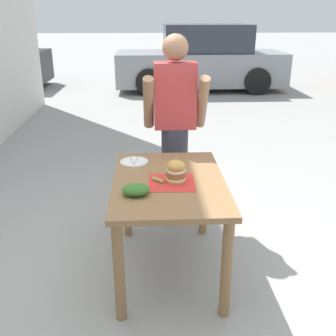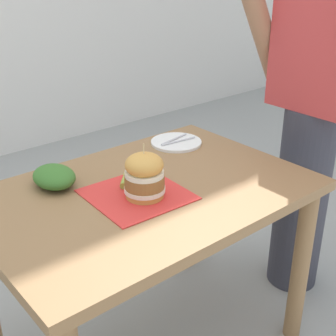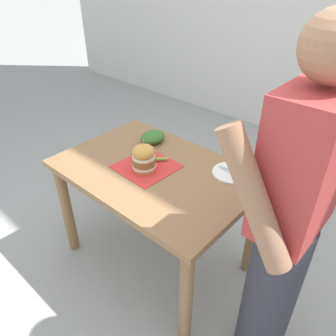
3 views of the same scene
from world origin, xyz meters
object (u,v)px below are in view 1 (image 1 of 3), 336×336
object	(u,v)px
side_plate_with_forks	(134,162)
parked_car_far_end	(201,61)
side_salad	(136,190)
sandwich	(176,171)
pickle_spear	(158,180)
diner_across_table	(175,129)
patio_table	(169,195)

from	to	relation	value
side_plate_with_forks	parked_car_far_end	distance (m)	7.51
side_salad	parked_car_far_end	xyz separation A→B (m)	(1.47, 7.96, -0.06)
sandwich	side_salad	size ratio (longest dim) A/B	1.07
parked_car_far_end	side_plate_with_forks	bearing A→B (deg)	-101.49
pickle_spear	diner_across_table	world-z (taller)	diner_across_table
parked_car_far_end	patio_table	bearing A→B (deg)	-99.14
parked_car_far_end	pickle_spear	bearing A→B (deg)	-99.64
sandwich	pickle_spear	bearing A→B (deg)	177.31
pickle_spear	patio_table	bearing A→B (deg)	25.52
sandwich	side_salad	distance (m)	0.34
patio_table	side_salad	world-z (taller)	side_salad
patio_table	pickle_spear	xyz separation A→B (m)	(-0.08, -0.04, 0.14)
side_plate_with_forks	parked_car_far_end	size ratio (longest dim) A/B	0.05
side_salad	diner_across_table	size ratio (longest dim) A/B	0.11
pickle_spear	side_plate_with_forks	bearing A→B (deg)	114.19
patio_table	parked_car_far_end	bearing A→B (deg)	80.86
sandwich	parked_car_far_end	size ratio (longest dim) A/B	0.05
pickle_spear	side_salad	size ratio (longest dim) A/B	0.55
side_plate_with_forks	diner_across_table	bearing A→B (deg)	53.01
pickle_spear	side_salad	bearing A→B (deg)	-126.51
patio_table	side_plate_with_forks	world-z (taller)	side_plate_with_forks
diner_across_table	side_salad	bearing A→B (deg)	-106.89
patio_table	diner_across_table	size ratio (longest dim) A/B	0.68
patio_table	diner_across_table	distance (m)	0.87
side_plate_with_forks	diner_across_table	distance (m)	0.60
sandwich	diner_across_table	world-z (taller)	diner_across_table
patio_table	diner_across_table	world-z (taller)	diner_across_table
side_salad	parked_car_far_end	distance (m)	8.09
sandwich	side_plate_with_forks	distance (m)	0.51
sandwich	parked_car_far_end	bearing A→B (deg)	81.25
pickle_spear	parked_car_far_end	distance (m)	7.87
side_salad	diner_across_table	world-z (taller)	diner_across_table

